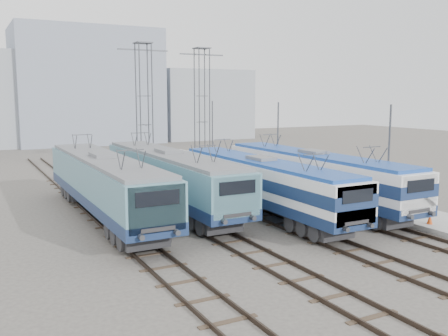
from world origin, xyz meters
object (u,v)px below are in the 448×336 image
catenary_tower_west (144,106)px  catenary_tower_east (202,105)px  locomotive_center_right (262,181)px  locomotive_far_left (105,182)px  mast_mid (278,145)px  mast_rear (212,135)px  locomotive_center_left (170,175)px  safety_cone (430,219)px  mast_front (388,162)px  locomotive_far_right (315,174)px

catenary_tower_west → catenary_tower_east: bearing=17.1°
locomotive_center_right → catenary_tower_east: 18.79m
locomotive_far_left → mast_mid: size_ratio=2.70×
locomotive_center_right → mast_rear: bearing=72.2°
locomotive_center_left → safety_cone: locomotive_center_left is taller
locomotive_far_left → locomotive_center_right: bearing=-21.7°
locomotive_center_left → catenary_tower_west: catenary_tower_west is taller
locomotive_center_right → mast_front: bearing=-33.7°
locomotive_center_left → catenary_tower_west: (2.25, 11.49, 4.32)m
locomotive_far_left → mast_rear: (15.35, 16.17, 1.15)m
mast_mid → safety_cone: size_ratio=11.87×
mast_front → safety_cone: mast_front is taller
mast_rear → safety_cone: bearing=-89.3°
locomotive_center_right → locomotive_far_right: bearing=6.4°
mast_mid → safety_cone: mast_mid is taller
locomotive_far_left → mast_mid: mast_mid is taller
locomotive_far_right → mast_mid: 7.58m
mast_mid → mast_rear: size_ratio=1.00×
safety_cone → mast_front: bearing=96.7°
locomotive_center_right → mast_mid: (6.35, 7.76, 1.28)m
catenary_tower_west → mast_front: bearing=-66.7°
catenary_tower_west → locomotive_far_left: bearing=-119.0°
locomotive_far_left → catenary_tower_east: 19.87m
locomotive_far_left → locomotive_center_left: size_ratio=1.01×
catenary_tower_east → mast_rear: (2.10, 2.00, -3.14)m
locomotive_center_left → mast_rear: (10.85, 15.49, 1.18)m
locomotive_center_left → mast_front: size_ratio=2.67×
locomotive_far_left → locomotive_center_left: locomotive_far_left is taller
mast_rear → catenary_tower_west: bearing=-155.1°
catenary_tower_east → mast_front: catenary_tower_east is taller
locomotive_far_left → safety_cone: size_ratio=32.03×
locomotive_center_right → mast_front: 7.74m
mast_rear → catenary_tower_east: bearing=-136.4°
mast_front → safety_cone: (0.35, -2.96, -2.91)m
locomotive_center_left → mast_front: bearing=-38.1°
mast_front → safety_cone: size_ratio=11.87×
catenary_tower_west → mast_mid: size_ratio=1.71×
catenary_tower_west → mast_front: catenary_tower_west is taller
locomotive_far_right → mast_rear: 19.38m
locomotive_center_left → catenary_tower_east: (8.75, 13.49, 4.32)m
mast_mid → mast_rear: same height
locomotive_center_left → mast_front: 13.84m
locomotive_center_right → locomotive_far_right: locomotive_far_right is taller
catenary_tower_west → mast_rear: size_ratio=1.71×
locomotive_far_left → locomotive_far_right: bearing=-12.9°
locomotive_far_right → mast_front: 5.24m
locomotive_center_left → catenary_tower_west: bearing=78.9°
locomotive_center_left → safety_cone: 16.12m
locomotive_center_right → catenary_tower_east: catenary_tower_east is taller
locomotive_far_left → locomotive_far_right: (13.50, -3.08, -0.05)m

